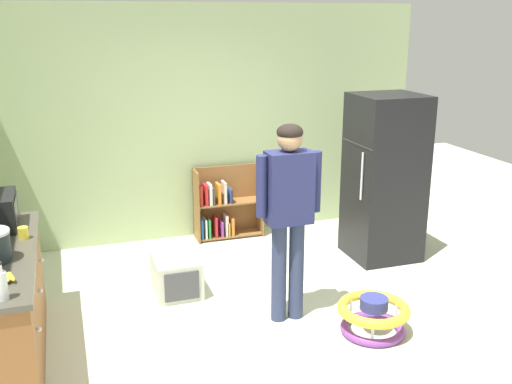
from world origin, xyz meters
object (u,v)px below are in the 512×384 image
object	(u,v)px
refrigerator	(384,178)
banana_bunch	(8,277)
yellow_cup	(23,233)
green_cup	(3,238)
pet_carrier	(176,275)
bookshelf	(223,207)
clear_bottle	(1,285)
standing_person	(289,205)
baby_walker	(373,316)

from	to	relation	value
refrigerator	banana_bunch	xyz separation A→B (m)	(-3.65, -1.53, 0.04)
yellow_cup	green_cup	size ratio (longest dim) A/B	1.00
pet_carrier	banana_bunch	size ratio (longest dim) A/B	3.54
refrigerator	yellow_cup	distance (m)	3.67
refrigerator	pet_carrier	bearing A→B (deg)	-175.01
refrigerator	bookshelf	distance (m)	1.93
clear_bottle	green_cup	xyz separation A→B (m)	(-0.06, 0.98, -0.05)
bookshelf	clear_bottle	distance (m)	3.69
pet_carrier	banana_bunch	xyz separation A→B (m)	(-1.33, -1.33, 0.75)
banana_bunch	green_cup	xyz separation A→B (m)	(-0.08, 0.71, 0.02)
yellow_cup	green_cup	distance (m)	0.16
refrigerator	green_cup	xyz separation A→B (m)	(-3.73, -0.82, 0.06)
green_cup	yellow_cup	bearing A→B (deg)	27.37
standing_person	banana_bunch	bearing A→B (deg)	-166.43
standing_person	refrigerator	bearing A→B (deg)	34.03
refrigerator	baby_walker	distance (m)	1.88
bookshelf	baby_walker	distance (m)	2.66
pet_carrier	yellow_cup	distance (m)	1.58
refrigerator	clear_bottle	bearing A→B (deg)	-153.78
clear_bottle	baby_walker	bearing A→B (deg)	6.75
standing_person	clear_bottle	distance (m)	2.31
yellow_cup	green_cup	world-z (taller)	same
bookshelf	baby_walker	size ratio (longest dim) A/B	1.41
yellow_cup	clear_bottle	bearing A→B (deg)	-94.03
standing_person	clear_bottle	bearing A→B (deg)	-159.89
clear_bottle	yellow_cup	bearing A→B (deg)	85.97
standing_person	clear_bottle	world-z (taller)	standing_person
refrigerator	baby_walker	size ratio (longest dim) A/B	2.95
refrigerator	pet_carrier	size ratio (longest dim) A/B	3.22
green_cup	refrigerator	bearing A→B (deg)	12.42
standing_person	green_cup	world-z (taller)	standing_person
green_cup	bookshelf	bearing A→B (deg)	40.77
banana_bunch	clear_bottle	size ratio (longest dim) A/B	0.63
bookshelf	banana_bunch	xyz separation A→B (m)	(-2.16, -2.64, 0.55)
refrigerator	bookshelf	size ratio (longest dim) A/B	2.09
pet_carrier	green_cup	bearing A→B (deg)	-156.29
standing_person	pet_carrier	xyz separation A→B (m)	(-0.82, 0.81, -0.86)
banana_bunch	clear_bottle	distance (m)	0.28
bookshelf	refrigerator	bearing A→B (deg)	-36.57
pet_carrier	green_cup	size ratio (longest dim) A/B	5.81
standing_person	green_cup	size ratio (longest dim) A/B	18.16
refrigerator	standing_person	size ratio (longest dim) A/B	1.03
clear_bottle	green_cup	world-z (taller)	clear_bottle
refrigerator	bookshelf	world-z (taller)	refrigerator
banana_bunch	baby_walker	bearing A→B (deg)	1.10
baby_walker	green_cup	xyz separation A→B (m)	(-2.82, 0.66, 0.79)
clear_bottle	yellow_cup	distance (m)	1.06
refrigerator	banana_bunch	bearing A→B (deg)	-157.24
refrigerator	pet_carrier	world-z (taller)	refrigerator
refrigerator	clear_bottle	world-z (taller)	refrigerator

